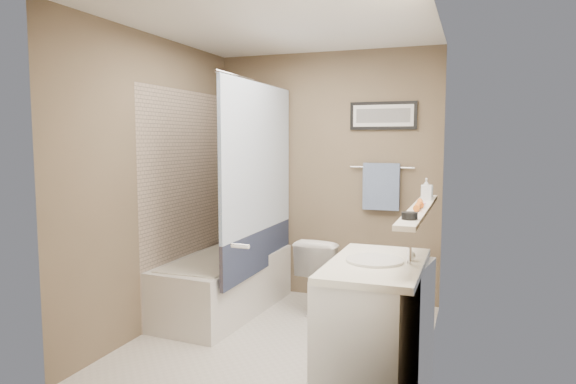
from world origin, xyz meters
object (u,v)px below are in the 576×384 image
(vanity, at_px, (377,334))
(hair_brush_back, at_px, (420,203))
(soap_bottle, at_px, (426,189))
(toilet, at_px, (327,273))
(candle_bowl_near, at_px, (410,216))
(hair_brush_front, at_px, (418,206))
(glass_jar, at_px, (428,191))
(bathtub, at_px, (222,284))

(vanity, height_order, hair_brush_back, hair_brush_back)
(soap_bottle, bearing_deg, toilet, 149.05)
(vanity, bearing_deg, candle_bowl_near, -16.41)
(vanity, height_order, hair_brush_front, hair_brush_front)
(toilet, bearing_deg, vanity, 122.80)
(toilet, distance_m, vanity, 1.64)
(vanity, relative_size, soap_bottle, 5.60)
(hair_brush_front, height_order, glass_jar, glass_jar)
(soap_bottle, bearing_deg, hair_brush_front, -90.00)
(candle_bowl_near, xyz_separation_m, glass_jar, (0.00, 1.14, 0.03))
(bathtub, bearing_deg, glass_jar, 2.49)
(hair_brush_back, relative_size, glass_jar, 2.20)
(hair_brush_front, bearing_deg, toilet, 128.87)
(vanity, bearing_deg, hair_brush_front, 68.71)
(toilet, distance_m, glass_jar, 1.29)
(glass_jar, distance_m, soap_bottle, 0.14)
(bathtub, relative_size, vanity, 1.67)
(vanity, bearing_deg, glass_jar, 87.13)
(candle_bowl_near, xyz_separation_m, soap_bottle, (0.00, 1.00, 0.06))
(hair_brush_front, bearing_deg, bathtub, 157.06)
(glass_jar, xyz_separation_m, soap_bottle, (0.00, -0.13, 0.03))
(toilet, height_order, candle_bowl_near, candle_bowl_near)
(toilet, bearing_deg, hair_brush_back, 140.25)
(bathtub, height_order, candle_bowl_near, candle_bowl_near)
(hair_brush_front, relative_size, soap_bottle, 1.37)
(toilet, distance_m, candle_bowl_near, 1.96)
(toilet, height_order, hair_brush_back, hair_brush_back)
(bathtub, xyz_separation_m, hair_brush_back, (1.79, -0.58, 0.89))
(candle_bowl_near, distance_m, hair_brush_front, 0.42)
(vanity, xyz_separation_m, glass_jar, (0.19, 1.06, 0.77))
(hair_brush_back, relative_size, soap_bottle, 1.37)
(bathtub, bearing_deg, candle_bowl_near, -29.70)
(hair_brush_front, relative_size, glass_jar, 2.20)
(candle_bowl_near, distance_m, hair_brush_back, 0.60)
(toilet, bearing_deg, candle_bowl_near, 126.97)
(soap_bottle, bearing_deg, candle_bowl_near, -90.00)
(candle_bowl_near, height_order, glass_jar, glass_jar)
(bathtub, relative_size, candle_bowl_near, 16.67)
(candle_bowl_near, bearing_deg, hair_brush_back, 90.00)
(hair_brush_back, bearing_deg, bathtub, 161.96)
(hair_brush_front, xyz_separation_m, soap_bottle, (0.00, 0.58, 0.06))
(hair_brush_back, bearing_deg, hair_brush_front, -90.00)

